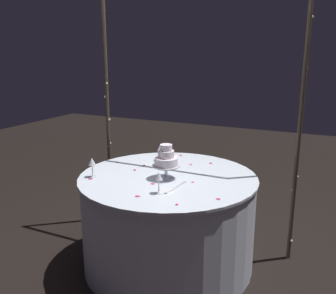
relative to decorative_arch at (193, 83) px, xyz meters
The scene contains 23 objects.
ground_plane 1.59m from the decorative_arch, 90.02° to the right, with size 12.00×12.00×0.00m, color black.
decorative_arch is the anchor object (origin of this frame).
main_table 1.22m from the decorative_arch, 90.02° to the right, with size 1.45×1.45×0.79m.
tiered_cake 0.80m from the decorative_arch, 88.87° to the right, with size 0.22×0.22×0.28m.
wine_glass_0 1.14m from the decorative_arch, 123.80° to the right, with size 0.06×0.06×0.16m.
wine_glass_1 1.08m from the decorative_arch, 83.29° to the right, with size 0.06×0.06×0.16m.
wine_glass_2 0.66m from the decorative_arch, 149.85° to the right, with size 0.06×0.06×0.16m.
cake_knife 1.05m from the decorative_arch, 77.51° to the right, with size 0.05×0.30×0.01m.
rose_petal_0 1.29m from the decorative_arch, 73.35° to the right, with size 0.03×0.02×0.00m, color #C61951.
rose_petal_1 0.74m from the decorative_arch, 11.37° to the right, with size 0.04×0.03×0.00m, color #C61951.
rose_petal_2 0.73m from the decorative_arch, 150.93° to the left, with size 0.03×0.02×0.00m, color #C61951.
rose_petal_3 1.03m from the decorative_arch, 91.68° to the right, with size 0.04×0.03×0.00m, color #C61951.
rose_petal_4 1.20m from the decorative_arch, 57.38° to the right, with size 0.03×0.02×0.00m, color #C61951.
rose_petal_5 0.93m from the decorative_arch, 122.31° to the right, with size 0.04×0.02×0.00m, color #C61951.
rose_petal_6 0.86m from the decorative_arch, 131.28° to the right, with size 0.04×0.02×0.00m, color #C61951.
rose_petal_7 1.23m from the decorative_arch, 121.32° to the right, with size 0.04×0.03×0.00m, color #C61951.
rose_petal_8 0.75m from the decorative_arch, 104.17° to the right, with size 0.03×0.02×0.00m, color #C61951.
rose_petal_9 0.73m from the decorative_arch, 71.47° to the right, with size 0.03×0.02×0.00m, color #C61951.
rose_petal_10 1.24m from the decorative_arch, 89.93° to the right, with size 0.04×0.03×0.00m, color #C61951.
rose_petal_11 1.00m from the decorative_arch, 146.86° to the right, with size 0.03×0.02×0.00m, color #C61951.
rose_petal_12 0.83m from the decorative_arch, 111.73° to the right, with size 0.04×0.03×0.00m, color #C61951.
rose_petal_13 0.78m from the decorative_arch, behind, with size 0.03×0.02×0.00m, color #C61951.
rose_petal_14 0.95m from the decorative_arch, 67.45° to the right, with size 0.03×0.02×0.00m, color #C61951.
Camera 1 is at (1.23, -2.58, 1.76)m, focal length 39.52 mm.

